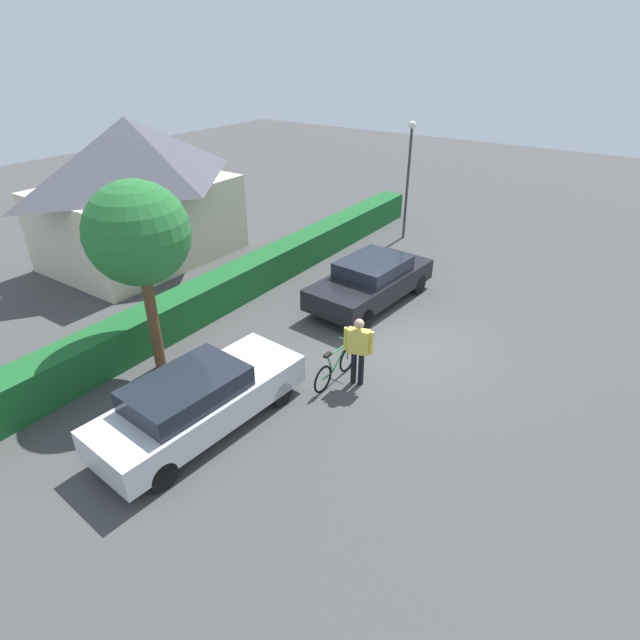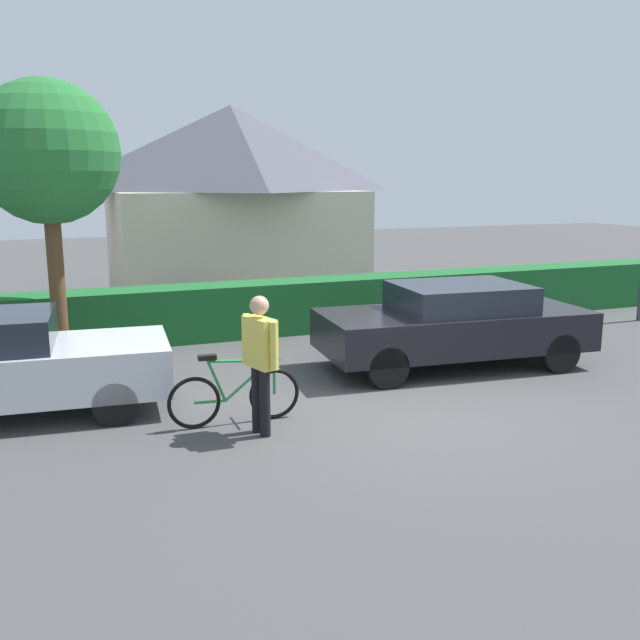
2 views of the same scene
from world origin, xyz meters
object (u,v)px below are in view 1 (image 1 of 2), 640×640
street_lamp (409,165)px  person_rider (358,347)px  parked_car_far (371,280)px  tree_kerbside (138,235)px  bicycle (336,367)px  parked_car_near (199,400)px

street_lamp → person_rider: bearing=-159.5°
parked_car_far → tree_kerbside: tree_kerbside is taller
parked_car_far → bicycle: bearing=-161.4°
parked_car_near → street_lamp: street_lamp is taller
bicycle → person_rider: 0.80m
parked_car_near → bicycle: size_ratio=2.74×
parked_car_far → bicycle: (-4.01, -1.35, -0.35)m
person_rider → tree_kerbside: size_ratio=0.37×
bicycle → street_lamp: 10.53m
parked_car_far → bicycle: size_ratio=2.64×
person_rider → parked_car_near: bearing=149.9°
bicycle → street_lamp: size_ratio=0.38×
person_rider → street_lamp: size_ratio=0.38×
parked_car_near → bicycle: 3.26m
bicycle → tree_kerbside: tree_kerbside is taller
bicycle → parked_car_far: bearing=18.6°
bicycle → person_rider: person_rider is taller
person_rider → parked_car_far: bearing=25.5°
parked_car_far → street_lamp: bearing=16.9°
parked_car_far → person_rider: 4.23m
parked_car_near → parked_car_far: parked_car_far is taller
street_lamp → bicycle: bearing=-162.4°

